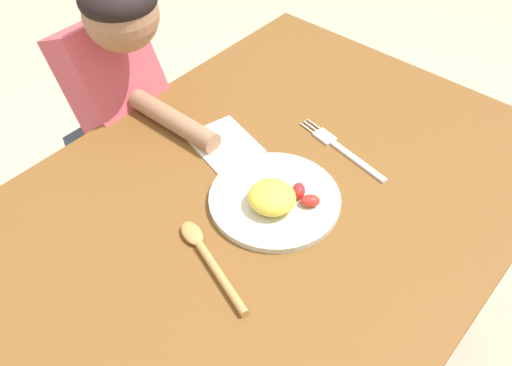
{
  "coord_description": "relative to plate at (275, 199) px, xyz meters",
  "views": [
    {
      "loc": [
        -0.5,
        -0.46,
        1.49
      ],
      "look_at": [
        0.07,
        0.03,
        0.73
      ],
      "focal_mm": 39.32,
      "sensor_mm": 36.0,
      "label": 1
    }
  ],
  "objects": [
    {
      "name": "dining_table",
      "position": [
        -0.07,
        0.02,
        -0.13
      ],
      "size": [
        1.31,
        0.84,
        0.71
      ],
      "color": "brown",
      "rests_on": "ground_plane"
    },
    {
      "name": "spoon",
      "position": [
        -0.18,
        0.01,
        -0.01
      ],
      "size": [
        0.1,
        0.22,
        0.02
      ],
      "rotation": [
        0.0,
        0.0,
        1.24
      ],
      "color": "#BE8749",
      "rests_on": "dining_table"
    },
    {
      "name": "plate",
      "position": [
        0.0,
        0.0,
        0.0
      ],
      "size": [
        0.25,
        0.25,
        0.06
      ],
      "color": "beige",
      "rests_on": "dining_table"
    },
    {
      "name": "fork",
      "position": [
        0.21,
        -0.01,
        -0.01
      ],
      "size": [
        0.06,
        0.24,
        0.01
      ],
      "rotation": [
        0.0,
        0.0,
        1.38
      ],
      "color": "silver",
      "rests_on": "dining_table"
    },
    {
      "name": "person",
      "position": [
        0.03,
        0.51,
        -0.18
      ],
      "size": [
        0.21,
        0.44,
        1.01
      ],
      "rotation": [
        0.0,
        0.0,
        3.14
      ],
      "color": "#3A4E5B",
      "rests_on": "ground_plane"
    },
    {
      "name": "napkin",
      "position": [
        0.06,
        0.19,
        -0.01
      ],
      "size": [
        0.15,
        0.17,
        0.0
      ],
      "primitive_type": "cube",
      "rotation": [
        0.0,
        0.0,
        -0.26
      ],
      "color": "white",
      "rests_on": "dining_table"
    }
  ]
}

